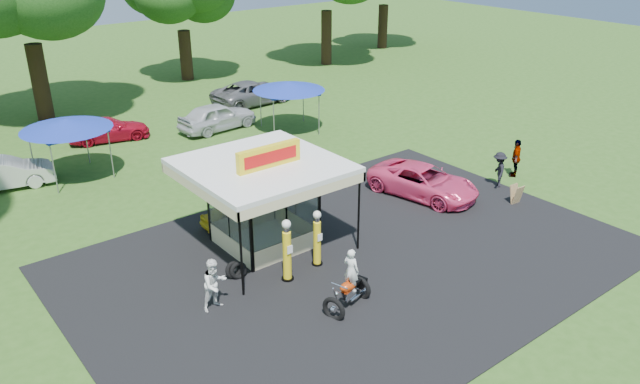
{
  "coord_description": "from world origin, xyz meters",
  "views": [
    {
      "loc": [
        -13.46,
        -13.0,
        11.72
      ],
      "look_at": [
        -0.06,
        4.0,
        2.02
      ],
      "focal_mm": 35.0,
      "sensor_mm": 36.0,
      "label": 1
    }
  ],
  "objects_px": {
    "bg_car_c": "(217,116)",
    "tent_west": "(66,125)",
    "bg_car_d": "(252,92)",
    "motorcycle": "(350,284)",
    "bg_car_b": "(109,129)",
    "spectator_west": "(215,284)",
    "kiosk_car": "(235,213)",
    "spectator_east_b": "(516,158)",
    "pink_sedan": "(423,181)",
    "spectator_east_a": "(499,170)",
    "gas_pump_right": "(317,240)",
    "gas_pump_left": "(287,252)",
    "a_frame_sign": "(516,195)",
    "bg_car_a": "(3,173)",
    "gas_station_kiosk": "(263,202)",
    "tent_east": "(289,86)"
  },
  "relations": [
    {
      "from": "pink_sedan",
      "to": "spectator_east_a",
      "type": "relative_size",
      "value": 2.92
    },
    {
      "from": "gas_pump_right",
      "to": "motorcycle",
      "type": "distance_m",
      "value": 2.79
    },
    {
      "from": "spectator_east_b",
      "to": "tent_west",
      "type": "distance_m",
      "value": 21.45
    },
    {
      "from": "pink_sedan",
      "to": "bg_car_d",
      "type": "relative_size",
      "value": 0.9
    },
    {
      "from": "bg_car_c",
      "to": "gas_pump_left",
      "type": "bearing_deg",
      "value": 153.38
    },
    {
      "from": "bg_car_b",
      "to": "bg_car_d",
      "type": "bearing_deg",
      "value": -70.48
    },
    {
      "from": "kiosk_car",
      "to": "spectator_east_b",
      "type": "height_order",
      "value": "spectator_east_b"
    },
    {
      "from": "spectator_west",
      "to": "tent_west",
      "type": "distance_m",
      "value": 14.04
    },
    {
      "from": "gas_pump_left",
      "to": "bg_car_b",
      "type": "distance_m",
      "value": 18.24
    },
    {
      "from": "bg_car_c",
      "to": "kiosk_car",
      "type": "bearing_deg",
      "value": 148.59
    },
    {
      "from": "motorcycle",
      "to": "spectator_east_b",
      "type": "bearing_deg",
      "value": -1.41
    },
    {
      "from": "gas_station_kiosk",
      "to": "spectator_east_b",
      "type": "distance_m",
      "value": 13.51
    },
    {
      "from": "spectator_east_b",
      "to": "spectator_east_a",
      "type": "bearing_deg",
      "value": -21.53
    },
    {
      "from": "bg_car_b",
      "to": "gas_station_kiosk",
      "type": "bearing_deg",
      "value": -166.69
    },
    {
      "from": "gas_pump_right",
      "to": "bg_car_b",
      "type": "bearing_deg",
      "value": 92.45
    },
    {
      "from": "bg_car_c",
      "to": "motorcycle",
      "type": "bearing_deg",
      "value": 157.99
    },
    {
      "from": "gas_pump_right",
      "to": "a_frame_sign",
      "type": "distance_m",
      "value": 10.18
    },
    {
      "from": "motorcycle",
      "to": "bg_car_a",
      "type": "bearing_deg",
      "value": 94.86
    },
    {
      "from": "spectator_west",
      "to": "spectator_east_a",
      "type": "xyz_separation_m",
      "value": [
        15.21,
        0.47,
        -0.03
      ]
    },
    {
      "from": "gas_pump_left",
      "to": "kiosk_car",
      "type": "bearing_deg",
      "value": 80.45
    },
    {
      "from": "bg_car_c",
      "to": "bg_car_d",
      "type": "distance_m",
      "value": 5.69
    },
    {
      "from": "gas_station_kiosk",
      "to": "bg_car_a",
      "type": "bearing_deg",
      "value": 118.44
    },
    {
      "from": "bg_car_b",
      "to": "motorcycle",
      "type": "bearing_deg",
      "value": -167.2
    },
    {
      "from": "gas_pump_left",
      "to": "motorcycle",
      "type": "height_order",
      "value": "gas_pump_left"
    },
    {
      "from": "a_frame_sign",
      "to": "bg_car_c",
      "type": "distance_m",
      "value": 17.94
    },
    {
      "from": "spectator_west",
      "to": "kiosk_car",
      "type": "bearing_deg",
      "value": 47.91
    },
    {
      "from": "pink_sedan",
      "to": "spectator_west",
      "type": "relative_size",
      "value": 2.81
    },
    {
      "from": "bg_car_c",
      "to": "gas_pump_right",
      "type": "bearing_deg",
      "value": 157.78
    },
    {
      "from": "a_frame_sign",
      "to": "motorcycle",
      "type": "bearing_deg",
      "value": -168.76
    },
    {
      "from": "spectator_east_b",
      "to": "tent_west",
      "type": "bearing_deg",
      "value": -70.41
    },
    {
      "from": "spectator_west",
      "to": "spectator_east_a",
      "type": "relative_size",
      "value": 1.04
    },
    {
      "from": "spectator_east_b",
      "to": "bg_car_a",
      "type": "bearing_deg",
      "value": -67.36
    },
    {
      "from": "kiosk_car",
      "to": "bg_car_d",
      "type": "bearing_deg",
      "value": -34.97
    },
    {
      "from": "bg_car_d",
      "to": "motorcycle",
      "type": "bearing_deg",
      "value": 151.37
    },
    {
      "from": "gas_pump_left",
      "to": "tent_west",
      "type": "xyz_separation_m",
      "value": [
        -2.7,
        13.99,
        1.54
      ]
    },
    {
      "from": "tent_east",
      "to": "gas_pump_right",
      "type": "bearing_deg",
      "value": -121.99
    },
    {
      "from": "spectator_east_a",
      "to": "bg_car_a",
      "type": "height_order",
      "value": "spectator_east_a"
    },
    {
      "from": "a_frame_sign",
      "to": "bg_car_a",
      "type": "distance_m",
      "value": 23.36
    },
    {
      "from": "a_frame_sign",
      "to": "bg_car_a",
      "type": "relative_size",
      "value": 0.2
    },
    {
      "from": "bg_car_c",
      "to": "tent_west",
      "type": "height_order",
      "value": "tent_west"
    },
    {
      "from": "pink_sedan",
      "to": "spectator_east_a",
      "type": "height_order",
      "value": "spectator_east_a"
    },
    {
      "from": "kiosk_car",
      "to": "pink_sedan",
      "type": "distance_m",
      "value": 8.63
    },
    {
      "from": "gas_pump_right",
      "to": "a_frame_sign",
      "type": "bearing_deg",
      "value": -7.3
    },
    {
      "from": "bg_car_b",
      "to": "spectator_west",
      "type": "bearing_deg",
      "value": -178.06
    },
    {
      "from": "gas_station_kiosk",
      "to": "gas_pump_right",
      "type": "xyz_separation_m",
      "value": [
        0.62,
        -2.49,
        -0.74
      ]
    },
    {
      "from": "spectator_east_a",
      "to": "bg_car_d",
      "type": "xyz_separation_m",
      "value": [
        -1.4,
        18.91,
        -0.09
      ]
    },
    {
      "from": "tent_west",
      "to": "spectator_west",
      "type": "bearing_deg",
      "value": -90.41
    },
    {
      "from": "gas_pump_right",
      "to": "bg_car_b",
      "type": "distance_m",
      "value": 18.07
    },
    {
      "from": "kiosk_car",
      "to": "spectator_west",
      "type": "distance_m",
      "value": 6.04
    },
    {
      "from": "bg_car_a",
      "to": "bg_car_d",
      "type": "xyz_separation_m",
      "value": [
        16.69,
        4.77,
        0.05
      ]
    }
  ]
}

